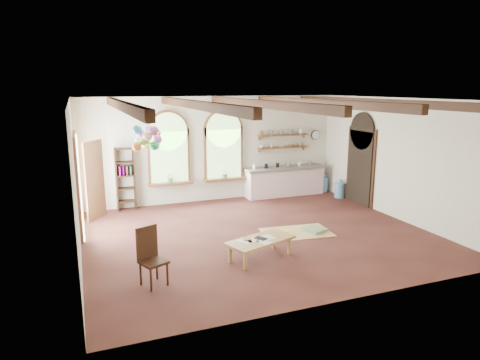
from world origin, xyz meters
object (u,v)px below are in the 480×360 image
coffee_table (260,241)px  balloon_cluster (148,138)px  kitchen_counter (284,181)px  side_chair (153,269)px

coffee_table → balloon_cluster: 3.46m
kitchen_counter → coffee_table: kitchen_counter is taller
side_chair → balloon_cluster: size_ratio=0.93×
kitchen_counter → balloon_cluster: size_ratio=2.36×
kitchen_counter → coffee_table: 5.35m
coffee_table → side_chair: bearing=-169.1°
kitchen_counter → side_chair: 7.14m
coffee_table → balloon_cluster: bearing=131.2°
kitchen_counter → balloon_cluster: balloon_cluster is taller
balloon_cluster → kitchen_counter: bearing=27.0°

